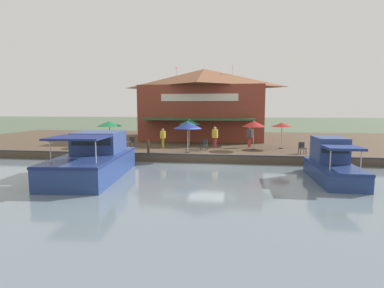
% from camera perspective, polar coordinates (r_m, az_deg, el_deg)
% --- Properties ---
extents(ground_plane, '(220.00, 220.00, 0.00)m').
position_cam_1_polar(ground_plane, '(21.18, 2.80, -3.86)').
color(ground_plane, '#4C5B47').
extents(quay_deck, '(22.00, 56.00, 0.60)m').
position_cam_1_polar(quay_deck, '(31.99, 4.49, 0.30)').
color(quay_deck, '#4C3D2D').
rests_on(quay_deck, ground).
extents(quay_edge_fender, '(0.20, 50.40, 0.10)m').
position_cam_1_polar(quay_edge_fender, '(21.17, 2.84, -2.09)').
color(quay_edge_fender, '#2D2D33').
rests_on(quay_edge_fender, quay_deck).
extents(waterfront_restaurant, '(11.87, 13.02, 7.97)m').
position_cam_1_polar(waterfront_restaurant, '(33.89, 2.30, 7.79)').
color(waterfront_restaurant, brown).
rests_on(waterfront_restaurant, quay_deck).
extents(patio_umbrella_mid_patio_left, '(1.87, 1.87, 2.37)m').
position_cam_1_polar(patio_umbrella_mid_patio_left, '(26.58, -0.50, 4.18)').
color(patio_umbrella_mid_patio_left, '#B7B7B7').
rests_on(patio_umbrella_mid_patio_left, quay_deck).
extents(patio_umbrella_far_corner, '(1.92, 1.92, 2.36)m').
position_cam_1_polar(patio_umbrella_far_corner, '(24.44, 11.69, 3.77)').
color(patio_umbrella_far_corner, '#B7B7B7').
rests_on(patio_umbrella_far_corner, quay_deck).
extents(patio_umbrella_by_entrance, '(2.17, 2.17, 2.35)m').
position_cam_1_polar(patio_umbrella_by_entrance, '(22.48, -0.81, 3.59)').
color(patio_umbrella_by_entrance, '#B7B7B7').
rests_on(patio_umbrella_by_entrance, quay_deck).
extents(patio_umbrella_mid_patio_right, '(2.12, 2.12, 2.25)m').
position_cam_1_polar(patio_umbrella_mid_patio_right, '(26.79, -15.47, 3.73)').
color(patio_umbrella_mid_patio_right, '#B7B7B7').
rests_on(patio_umbrella_mid_patio_right, quay_deck).
extents(patio_umbrella_near_quay_edge, '(1.73, 1.73, 2.17)m').
position_cam_1_polar(patio_umbrella_near_quay_edge, '(25.83, 16.76, 3.51)').
color(patio_umbrella_near_quay_edge, '#B7B7B7').
rests_on(patio_umbrella_near_quay_edge, quay_deck).
extents(cafe_chair_under_first_umbrella, '(0.56, 0.56, 0.85)m').
position_cam_1_polar(cafe_chair_under_first_umbrella, '(26.27, -11.34, 0.47)').
color(cafe_chair_under_first_umbrella, '#2D2D33').
rests_on(cafe_chair_under_first_umbrella, quay_deck).
extents(cafe_chair_mid_patio, '(0.55, 0.55, 0.85)m').
position_cam_1_polar(cafe_chair_mid_patio, '(23.77, 2.38, -0.06)').
color(cafe_chair_mid_patio, '#2D2D33').
rests_on(cafe_chair_mid_patio, quay_deck).
extents(cafe_chair_back_row_seat, '(0.50, 0.50, 0.85)m').
position_cam_1_polar(cafe_chair_back_row_seat, '(23.35, 20.23, -0.60)').
color(cafe_chair_back_row_seat, '#2D2D33').
rests_on(cafe_chair_back_row_seat, quay_deck).
extents(person_near_entrance, '(0.50, 0.50, 1.77)m').
position_cam_1_polar(person_near_entrance, '(26.01, 10.90, 1.83)').
color(person_near_entrance, '#B23338').
rests_on(person_near_entrance, quay_deck).
extents(person_mid_patio, '(0.51, 0.51, 1.79)m').
position_cam_1_polar(person_mid_patio, '(25.17, 4.39, 1.82)').
color(person_mid_patio, '#B23338').
rests_on(person_mid_patio, quay_deck).
extents(person_at_quay_edge, '(0.46, 0.46, 1.62)m').
position_cam_1_polar(person_at_quay_edge, '(25.44, -5.57, 1.57)').
color(person_at_quay_edge, gold).
rests_on(person_at_quay_edge, quay_deck).
extents(motorboat_far_downstream, '(5.76, 2.01, 2.26)m').
position_cam_1_polar(motorboat_far_downstream, '(18.11, 24.80, -3.52)').
color(motorboat_far_downstream, navy).
rests_on(motorboat_far_downstream, river_water).
extents(motorboat_second_along, '(8.60, 3.86, 2.46)m').
position_cam_1_polar(motorboat_second_along, '(18.45, -17.48, -2.70)').
color(motorboat_second_along, navy).
rests_on(motorboat_second_along, river_water).
extents(mooring_post, '(0.22, 0.22, 1.00)m').
position_cam_1_polar(mooring_post, '(22.13, -8.34, -0.56)').
color(mooring_post, '#473323').
rests_on(mooring_post, quay_deck).
extents(tree_upstream_bank, '(3.72, 3.55, 5.84)m').
position_cam_1_polar(tree_upstream_bank, '(37.64, -2.61, 7.79)').
color(tree_upstream_bank, brown).
rests_on(tree_upstream_bank, quay_deck).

